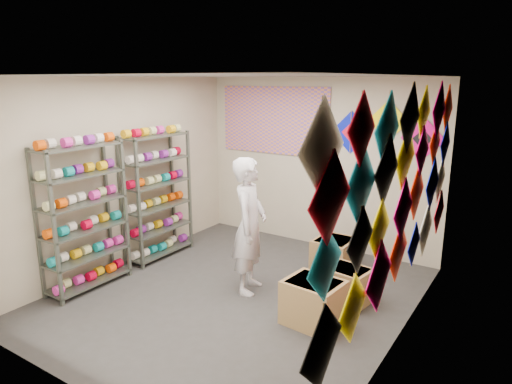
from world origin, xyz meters
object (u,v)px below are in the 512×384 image
Objects in this scene: shelf_rack_front at (84,217)px; carton_b at (347,285)px; shelf_rack_back at (157,196)px; shopkeeper at (250,226)px; carton_c at (334,255)px; carton_a at (313,302)px.

shelf_rack_front is 3.60× the size of carton_b.
shopkeeper is at bearing -7.12° from shelf_rack_back.
shopkeeper is 3.12× the size of carton_c.
carton_a reaches higher than carton_c.
shelf_rack_back reaches higher than carton_c.
shelf_rack_back is 3.40× the size of carton_c.
shelf_rack_back is 1.09× the size of shopkeeper.
shelf_rack_back is at bearing 90.00° from shelf_rack_front.
shopkeeper is 3.31× the size of carton_b.
shelf_rack_front reaches higher than carton_a.
carton_c is (-0.50, 0.74, 0.03)m from carton_b.
carton_b is (3.01, 0.16, -0.73)m from shelf_rack_back.
shelf_rack_back reaches higher than carton_b.
carton_a is at bearing -10.62° from shelf_rack_back.
carton_a is (2.90, -0.54, -0.70)m from shelf_rack_back.
shopkeeper is (1.84, -0.23, -0.08)m from shelf_rack_back.
carton_a is 1.09× the size of carton_c.
carton_b is at bearing 25.80° from shelf_rack_front.
shelf_rack_front is 3.12× the size of carton_a.
shelf_rack_front reaches higher than carton_b.
shelf_rack_back is at bearing -168.34° from carton_b.
shopkeeper is at bearing -120.29° from carton_c.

